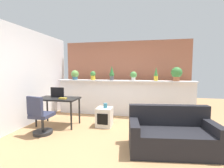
% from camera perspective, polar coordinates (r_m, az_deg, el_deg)
% --- Properties ---
extents(ground_plane, '(12.00, 12.00, 0.00)m').
position_cam_1_polar(ground_plane, '(3.52, -1.07, -20.12)').
color(ground_plane, tan).
extents(divider_wall, '(4.39, 0.16, 1.12)m').
position_cam_1_polar(divider_wall, '(5.24, 3.86, -5.20)').
color(divider_wall, white).
rests_on(divider_wall, ground).
extents(plant_shelf, '(4.39, 0.36, 0.04)m').
position_cam_1_polar(plant_shelf, '(5.13, 3.84, 1.13)').
color(plant_shelf, white).
rests_on(plant_shelf, divider_wall).
extents(brick_wall_behind, '(4.39, 0.10, 2.50)m').
position_cam_1_polar(brick_wall_behind, '(5.75, 4.74, 2.62)').
color(brick_wall_behind, '#AD664C').
rests_on(brick_wall_behind, ground).
extents(side_wall_left, '(0.12, 4.40, 2.60)m').
position_cam_1_polar(side_wall_left, '(4.73, -30.17, 1.99)').
color(side_wall_left, white).
rests_on(side_wall_left, ground).
extents(potted_plant_0, '(0.26, 0.26, 0.32)m').
position_cam_1_polar(potted_plant_0, '(5.56, -13.09, 3.28)').
color(potted_plant_0, '#386B84').
rests_on(potted_plant_0, plant_shelf).
extents(potted_plant_1, '(0.18, 0.18, 0.29)m').
position_cam_1_polar(potted_plant_1, '(5.31, -6.81, 3.15)').
color(potted_plant_1, gold).
rests_on(potted_plant_1, plant_shelf).
extents(potted_plant_2, '(0.16, 0.16, 0.47)m').
position_cam_1_polar(potted_plant_2, '(5.15, -0.06, 3.89)').
color(potted_plant_2, '#4C4C51').
rests_on(potted_plant_2, plant_shelf).
extents(potted_plant_3, '(0.21, 0.21, 0.28)m').
position_cam_1_polar(potted_plant_3, '(5.07, 7.66, 3.08)').
color(potted_plant_3, silver).
rests_on(potted_plant_3, plant_shelf).
extents(potted_plant_4, '(0.12, 0.12, 0.42)m').
position_cam_1_polar(potted_plant_4, '(5.06, 15.44, 3.47)').
color(potted_plant_4, gold).
rests_on(potted_plant_4, plant_shelf).
extents(potted_plant_5, '(0.32, 0.32, 0.42)m').
position_cam_1_polar(potted_plant_5, '(5.15, 22.07, 3.61)').
color(potted_plant_5, '#C66B42').
rests_on(potted_plant_5, plant_shelf).
extents(desk, '(1.10, 0.60, 0.75)m').
position_cam_1_polar(desk, '(4.55, -18.75, -5.75)').
color(desk, black).
rests_on(desk, ground).
extents(tv_monitor, '(0.38, 0.04, 0.27)m').
position_cam_1_polar(tv_monitor, '(4.61, -18.96, -2.82)').
color(tv_monitor, black).
rests_on(tv_monitor, desk).
extents(office_chair, '(0.49, 0.49, 0.91)m').
position_cam_1_polar(office_chair, '(4.10, -24.23, -11.10)').
color(office_chair, '#262628').
rests_on(office_chair, ground).
extents(side_cube_shelf, '(0.40, 0.41, 0.50)m').
position_cam_1_polar(side_cube_shelf, '(4.33, -2.74, -11.69)').
color(side_cube_shelf, silver).
rests_on(side_cube_shelf, ground).
extents(vase_on_shelf, '(0.10, 0.10, 0.13)m').
position_cam_1_polar(vase_on_shelf, '(4.22, -2.38, -7.74)').
color(vase_on_shelf, teal).
rests_on(vase_on_shelf, side_cube_shelf).
extents(book_on_desk, '(0.18, 0.11, 0.04)m').
position_cam_1_polar(book_on_desk, '(4.30, -17.16, -4.94)').
color(book_on_desk, gold).
rests_on(book_on_desk, desk).
extents(couch, '(1.65, 0.96, 0.80)m').
position_cam_1_polar(couch, '(3.32, 20.45, -16.75)').
color(couch, black).
rests_on(couch, ground).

